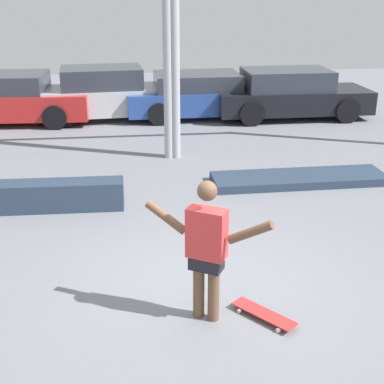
{
  "coord_description": "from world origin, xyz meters",
  "views": [
    {
      "loc": [
        -0.94,
        -5.92,
        3.69
      ],
      "look_at": [
        -0.06,
        1.47,
        0.77
      ],
      "focal_mm": 50.0,
      "sensor_mm": 36.0,
      "label": 1
    }
  ],
  "objects_px": {
    "parked_car_red": "(6,99)",
    "parked_car_black": "(290,94)",
    "manual_pad": "(299,179)",
    "parked_car_silver": "(107,94)",
    "parked_car_blue": "(201,95)",
    "grind_box": "(62,195)",
    "skateboard": "(264,314)",
    "skateboarder": "(207,246)"
  },
  "relations": [
    {
      "from": "parked_car_silver",
      "to": "parked_car_black",
      "type": "height_order",
      "value": "parked_car_silver"
    },
    {
      "from": "manual_pad",
      "to": "parked_car_silver",
      "type": "relative_size",
      "value": 0.82
    },
    {
      "from": "grind_box",
      "to": "parked_car_red",
      "type": "height_order",
      "value": "parked_car_red"
    },
    {
      "from": "parked_car_silver",
      "to": "parked_car_black",
      "type": "bearing_deg",
      "value": -9.73
    },
    {
      "from": "skateboarder",
      "to": "parked_car_black",
      "type": "distance_m",
      "value": 10.48
    },
    {
      "from": "grind_box",
      "to": "manual_pad",
      "type": "relative_size",
      "value": 0.62
    },
    {
      "from": "skateboard",
      "to": "parked_car_blue",
      "type": "height_order",
      "value": "parked_car_blue"
    },
    {
      "from": "skateboard",
      "to": "parked_car_silver",
      "type": "xyz_separation_m",
      "value": [
        -2.09,
        10.33,
        0.65
      ]
    },
    {
      "from": "skateboarder",
      "to": "parked_car_silver",
      "type": "bearing_deg",
      "value": 128.33
    },
    {
      "from": "manual_pad",
      "to": "parked_car_red",
      "type": "distance_m",
      "value": 8.87
    },
    {
      "from": "parked_car_red",
      "to": "parked_car_black",
      "type": "height_order",
      "value": "parked_car_black"
    },
    {
      "from": "parked_car_black",
      "to": "skateboard",
      "type": "bearing_deg",
      "value": -108.45
    },
    {
      "from": "grind_box",
      "to": "parked_car_blue",
      "type": "xyz_separation_m",
      "value": [
        3.35,
        6.63,
        0.37
      ]
    },
    {
      "from": "skateboarder",
      "to": "manual_pad",
      "type": "height_order",
      "value": "skateboarder"
    },
    {
      "from": "grind_box",
      "to": "manual_pad",
      "type": "height_order",
      "value": "grind_box"
    },
    {
      "from": "manual_pad",
      "to": "parked_car_black",
      "type": "distance_m",
      "value": 5.62
    },
    {
      "from": "parked_car_silver",
      "to": "parked_car_blue",
      "type": "xyz_separation_m",
      "value": [
        2.74,
        -0.06,
        -0.09
      ]
    },
    {
      "from": "parked_car_red",
      "to": "parked_car_black",
      "type": "bearing_deg",
      "value": 0.33
    },
    {
      "from": "skateboarder",
      "to": "parked_car_red",
      "type": "height_order",
      "value": "skateboarder"
    },
    {
      "from": "parked_car_red",
      "to": "parked_car_black",
      "type": "xyz_separation_m",
      "value": [
        8.07,
        -0.38,
        0.01
      ]
    },
    {
      "from": "grind_box",
      "to": "parked_car_black",
      "type": "height_order",
      "value": "parked_car_black"
    },
    {
      "from": "parked_car_red",
      "to": "parked_car_blue",
      "type": "height_order",
      "value": "parked_car_red"
    },
    {
      "from": "parked_car_red",
      "to": "parked_car_blue",
      "type": "bearing_deg",
      "value": 3.53
    },
    {
      "from": "skateboarder",
      "to": "grind_box",
      "type": "xyz_separation_m",
      "value": [
        -2.02,
        3.53,
        -0.7
      ]
    },
    {
      "from": "grind_box",
      "to": "parked_car_silver",
      "type": "bearing_deg",
      "value": 84.78
    },
    {
      "from": "skateboarder",
      "to": "manual_pad",
      "type": "xyz_separation_m",
      "value": [
        2.49,
        4.32,
        -0.87
      ]
    },
    {
      "from": "grind_box",
      "to": "parked_car_blue",
      "type": "relative_size",
      "value": 0.48
    },
    {
      "from": "parked_car_red",
      "to": "parked_car_black",
      "type": "relative_size",
      "value": 1.05
    },
    {
      "from": "grind_box",
      "to": "manual_pad",
      "type": "bearing_deg",
      "value": 9.9
    },
    {
      "from": "manual_pad",
      "to": "parked_car_silver",
      "type": "height_order",
      "value": "parked_car_silver"
    },
    {
      "from": "skateboarder",
      "to": "parked_car_silver",
      "type": "distance_m",
      "value": 10.32
    },
    {
      "from": "parked_car_black",
      "to": "manual_pad",
      "type": "bearing_deg",
      "value": -104.78
    },
    {
      "from": "parked_car_blue",
      "to": "grind_box",
      "type": "bearing_deg",
      "value": -117.86
    },
    {
      "from": "parked_car_black",
      "to": "parked_car_red",
      "type": "bearing_deg",
      "value": 176.85
    },
    {
      "from": "parked_car_red",
      "to": "manual_pad",
      "type": "bearing_deg",
      "value": -37.9
    },
    {
      "from": "parked_car_blue",
      "to": "parked_car_black",
      "type": "height_order",
      "value": "parked_car_black"
    },
    {
      "from": "manual_pad",
      "to": "parked_car_red",
      "type": "height_order",
      "value": "parked_car_red"
    },
    {
      "from": "skateboarder",
      "to": "parked_car_black",
      "type": "xyz_separation_m",
      "value": [
        3.87,
        9.73,
        -0.27
      ]
    },
    {
      "from": "skateboarder",
      "to": "grind_box",
      "type": "bearing_deg",
      "value": 150.29
    },
    {
      "from": "grind_box",
      "to": "parked_car_silver",
      "type": "xyz_separation_m",
      "value": [
        0.61,
        6.69,
        0.46
      ]
    },
    {
      "from": "skateboarder",
      "to": "manual_pad",
      "type": "distance_m",
      "value": 5.06
    },
    {
      "from": "parked_car_silver",
      "to": "grind_box",
      "type": "bearing_deg",
      "value": -99.68
    }
  ]
}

